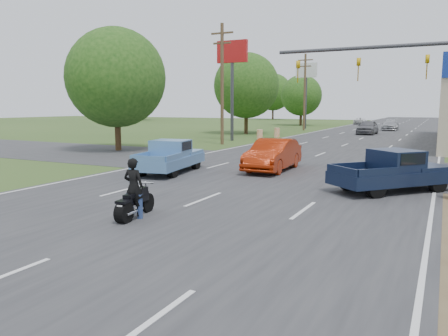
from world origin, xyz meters
The scene contains 22 objects.
main_road centered at (0.00, 40.00, 0.01)m, with size 15.00×180.00×0.02m, color #2D2D30.
cross_road centered at (0.00, 18.00, 0.01)m, with size 120.00×10.00×0.02m, color #2D2D30.
utility_pole_5 centered at (-9.50, 28.00, 5.32)m, with size 2.00×0.28×10.00m.
utility_pole_6 centered at (-9.50, 52.00, 5.32)m, with size 2.00×0.28×10.00m.
tree_0 centered at (-14.00, 20.00, 5.26)m, with size 7.14×7.14×8.84m.
tree_1 centered at (-13.50, 42.00, 5.57)m, with size 7.56×7.56×9.36m.
tree_2 centered at (-14.20, 66.00, 4.95)m, with size 6.72×6.72×8.32m.
tree_4 centered at (-55.00, 75.00, 6.82)m, with size 9.24×9.24×11.44m.
tree_6 centered at (-30.00, 95.00, 6.51)m, with size 8.82×8.82×10.92m.
barrel_2 centered at (-8.50, 34.00, 0.50)m, with size 0.56×0.56×1.00m, color orange.
barrel_3 centered at (-8.20, 38.00, 0.50)m, with size 0.56×0.56×1.00m, color orange.
pole_sign_left_near centered at (-10.50, 32.00, 7.17)m, with size 3.00×0.35×9.20m.
pole_sign_left_far centered at (-10.50, 56.00, 7.17)m, with size 3.00×0.35×9.20m.
signal_mast centered at (5.82, 17.00, 4.80)m, with size 9.12×0.40×7.00m.
red_convertible centered at (-0.29, 15.65, 0.80)m, with size 1.69×4.83×1.59m, color #922006.
motorcycle centered at (-0.54, 4.81, 0.44)m, with size 0.62×1.94×0.99m.
rider centered at (-0.54, 4.85, 0.85)m, with size 0.62×0.40×1.69m, color black.
blue_pickup centered at (-4.58, 12.84, 0.81)m, with size 2.63×5.09×1.61m.
navy_pickup centered at (5.81, 12.67, 0.81)m, with size 4.61×4.87×1.61m.
distant_car_grey centered at (-0.54, 47.19, 0.82)m, with size 1.93×4.81×1.64m, color slate.
distant_car_silver centered at (0.83, 57.22, 0.72)m, with size 2.03×4.99×1.45m, color #A9AAAE.
distant_car_white centered at (-6.09, 75.36, 0.58)m, with size 1.94×4.21×1.17m, color white.
Camera 1 is at (7.41, -5.05, 3.27)m, focal length 35.00 mm.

